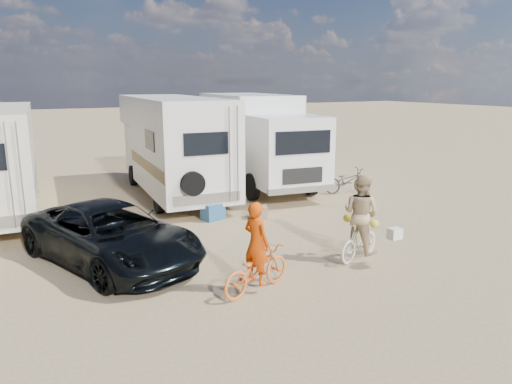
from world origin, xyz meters
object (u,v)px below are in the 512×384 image
rider_woman (361,221)px  cooler (213,212)px  bike_man (256,269)px  crate (259,212)px  rv_main (173,147)px  dark_suv (111,235)px  bike_parked (347,181)px  bike_woman (360,241)px  rider_man (256,252)px  box_truck (258,141)px

rider_woman → cooler: size_ratio=2.94×
bike_man → crate: bearing=-47.7°
rider_woman → cooler: rider_woman is taller
rv_main → crate: bearing=-69.2°
dark_suv → bike_parked: bearing=-0.7°
dark_suv → rider_woman: rider_woman is taller
cooler → bike_woman: bearing=-84.4°
bike_woman → cooler: (-1.63, 4.67, -0.19)m
bike_woman → bike_man: bearing=79.2°
bike_parked → dark_suv: bearing=119.4°
rv_main → dark_suv: bearing=-116.1°
dark_suv → bike_woman: dark_suv is taller
rider_man → bike_parked: bearing=-67.8°
rider_woman → dark_suv: bearing=45.2°
box_truck → rider_man: size_ratio=4.87×
bike_woman → bike_parked: size_ratio=0.83×
rider_woman → cooler: bearing=0.5°
rv_main → cooler: rv_main is taller
box_truck → rider_woman: box_truck is taller
crate → rv_main: bearing=105.8°
rider_man → bike_parked: 9.27m
dark_suv → rider_woman: 5.65m
cooler → crate: cooler is taller
bike_man → rider_man: bearing=-0.0°
rider_man → bike_parked: (7.08, 5.97, -0.35)m
rv_main → rider_woman: bearing=-74.7°
bike_man → bike_woman: bike_man is taller
bike_man → cooler: bike_man is taller
bike_parked → box_truck: bearing=47.2°
rider_man → rider_woman: 2.97m
bike_man → rider_man: rider_man is taller
cooler → crate: size_ratio=1.38×
cooler → rider_woman: bearing=-84.4°
dark_suv → cooler: bearing=13.4°
bike_parked → cooler: bike_parked is taller
rider_man → bike_woman: bearing=-100.0°
rv_main → bike_parked: (5.66, -2.80, -1.28)m
rv_main → crate: rv_main is taller
box_truck → crate: size_ratio=17.74×
rv_main → cooler: 3.98m
bike_parked → rider_woman: bearing=154.2°
bike_man → bike_woman: 2.97m
rider_woman → crate: bearing=-14.2°
cooler → rv_main: bearing=74.7°
box_truck → bike_woman: box_truck is taller
box_truck → bike_woman: bearing=-95.6°
dark_suv → bike_man: size_ratio=2.80×
bike_parked → crate: (-4.47, -1.40, -0.29)m
bike_man → crate: (2.60, 4.57, -0.28)m
crate → bike_parked: bearing=17.4°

